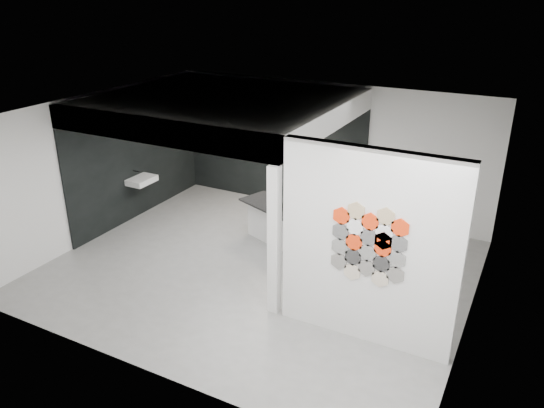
{
  "coord_description": "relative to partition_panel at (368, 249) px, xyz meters",
  "views": [
    {
      "loc": [
        4.0,
        -7.14,
        4.68
      ],
      "look_at": [
        0.1,
        0.3,
        1.15
      ],
      "focal_mm": 35.0,
      "sensor_mm": 36.0,
      "label": 1
    }
  ],
  "objects": [
    {
      "name": "floor",
      "position": [
        -2.23,
        1.0,
        -1.4
      ],
      "size": [
        7.0,
        6.0,
        0.01
      ],
      "primitive_type": "cube",
      "color": "slate"
    },
    {
      "name": "bottle_dark",
      "position": [
        -3.89,
        3.87,
        0.0
      ],
      "size": [
        0.08,
        0.08,
        0.16
      ],
      "primitive_type": "cylinder",
      "rotation": [
        0.0,
        0.0,
        -0.38
      ],
      "color": "black",
      "rests_on": "display_shelf"
    },
    {
      "name": "hex_tile_cluster",
      "position": [
        0.03,
        -0.09,
        0.1
      ],
      "size": [
        1.04,
        0.02,
        1.16
      ],
      "color": "#66635E",
      "rests_on": "partition_panel"
    },
    {
      "name": "bay_clad_back",
      "position": [
        -3.52,
        3.97,
        -0.22
      ],
      "size": [
        4.4,
        0.04,
        2.35
      ],
      "primitive_type": "cube",
      "color": "black",
      "rests_on": "floor"
    },
    {
      "name": "bay_clad_left",
      "position": [
        -5.7,
        2.0,
        -0.22
      ],
      "size": [
        0.04,
        4.0,
        2.35
      ],
      "primitive_type": "cube",
      "color": "black",
      "rests_on": "floor"
    },
    {
      "name": "corner_column",
      "position": [
        -1.41,
        0.0,
        -0.22
      ],
      "size": [
        0.16,
        0.16,
        2.35
      ],
      "primitive_type": "cube",
      "color": "silver",
      "rests_on": "floor"
    },
    {
      "name": "utensil_cup",
      "position": [
        -3.93,
        3.87,
        -0.03
      ],
      "size": [
        0.09,
        0.09,
        0.09
      ],
      "primitive_type": "cylinder",
      "rotation": [
        0.0,
        0.0,
        -0.2
      ],
      "color": "black",
      "rests_on": "display_shelf"
    },
    {
      "name": "partition_panel",
      "position": [
        0.0,
        0.0,
        0.0
      ],
      "size": [
        2.45,
        0.15,
        2.8
      ],
      "primitive_type": "cube",
      "color": "silver",
      "rests_on": "floor"
    },
    {
      "name": "kitchen_island",
      "position": [
        -2.41,
        2.11,
        -1.0
      ],
      "size": [
        1.61,
        1.15,
        1.19
      ],
      "rotation": [
        0.0,
        0.0,
        -0.37
      ],
      "color": "silver",
      "rests_on": "floor"
    },
    {
      "name": "fascia_beam",
      "position": [
        -3.52,
        0.08,
        1.15
      ],
      "size": [
        4.4,
        0.16,
        0.4
      ],
      "primitive_type": "cube",
      "color": "silver",
      "rests_on": "corner_column"
    },
    {
      "name": "kettle",
      "position": [
        -2.7,
        3.87,
        -0.0
      ],
      "size": [
        0.24,
        0.24,
        0.16
      ],
      "primitive_type": "ellipsoid",
      "rotation": [
        0.0,
        0.0,
        0.33
      ],
      "color": "black",
      "rests_on": "display_shelf"
    },
    {
      "name": "glass_vase",
      "position": [
        -2.08,
        3.87,
        -0.02
      ],
      "size": [
        0.11,
        0.11,
        0.12
      ],
      "primitive_type": "cylinder",
      "rotation": [
        0.0,
        0.0,
        -0.21
      ],
      "color": "gray",
      "rests_on": "display_shelf"
    },
    {
      "name": "stockpot",
      "position": [
        -4.4,
        3.87,
        0.02
      ],
      "size": [
        0.27,
        0.27,
        0.2
      ],
      "primitive_type": "cylinder",
      "rotation": [
        0.0,
        0.0,
        0.11
      ],
      "color": "black",
      "rests_on": "display_shelf"
    },
    {
      "name": "display_shelf",
      "position": [
        -3.43,
        3.87,
        -0.1
      ],
      "size": [
        3.0,
        0.15,
        0.04
      ],
      "primitive_type": "cube",
      "color": "black",
      "rests_on": "bay_clad_back"
    },
    {
      "name": "wall_basin",
      "position": [
        -5.46,
        1.8,
        -0.55
      ],
      "size": [
        0.4,
        0.6,
        0.12
      ],
      "primitive_type": "cube",
      "color": "silver",
      "rests_on": "bay_clad_left"
    },
    {
      "name": "glass_bowl",
      "position": [
        -2.08,
        3.87,
        -0.03
      ],
      "size": [
        0.17,
        0.17,
        0.09
      ],
      "primitive_type": "cylinder",
      "rotation": [
        0.0,
        0.0,
        -0.32
      ],
      "color": "gray",
      "rests_on": "display_shelf"
    },
    {
      "name": "bulkhead",
      "position": [
        -3.52,
        2.0,
        1.15
      ],
      "size": [
        4.4,
        4.0,
        0.4
      ],
      "primitive_type": "cube",
      "color": "silver",
      "rests_on": "corner_column"
    }
  ]
}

